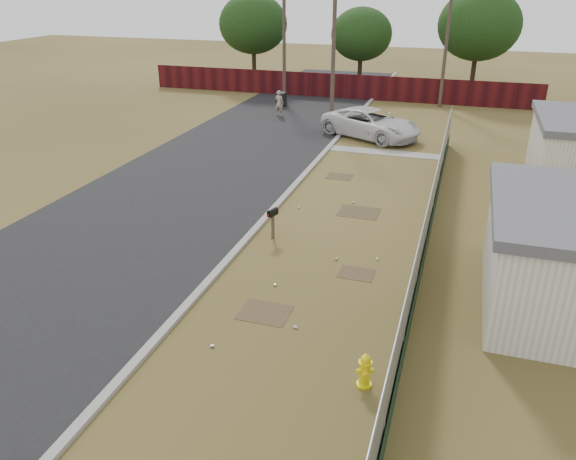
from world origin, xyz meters
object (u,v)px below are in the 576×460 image
(pedestrian, at_px, (279,103))
(trash_bin, at_px, (281,99))
(fire_hydrant, at_px, (365,371))
(mailbox, at_px, (273,215))
(pickup_truck, at_px, (371,123))

(pedestrian, bearing_deg, trash_bin, -63.36)
(fire_hydrant, xyz_separation_m, mailbox, (-4.58, 6.85, 0.49))
(mailbox, distance_m, pickup_truck, 14.69)
(mailbox, xyz_separation_m, pedestrian, (-5.90, 18.35, -0.07))
(mailbox, height_order, pickup_truck, pickup_truck)
(trash_bin, bearing_deg, pedestrian, -74.68)
(fire_hydrant, bearing_deg, pickup_truck, 99.63)
(pickup_truck, distance_m, trash_bin, 9.89)
(mailbox, height_order, trash_bin, mailbox)
(fire_hydrant, distance_m, pedestrian, 27.29)
(pedestrian, bearing_deg, mailbox, 119.14)
(pedestrian, bearing_deg, pickup_truck, 162.96)
(pedestrian, bearing_deg, fire_hydrant, 123.90)
(fire_hydrant, relative_size, pedestrian, 0.53)
(fire_hydrant, xyz_separation_m, pickup_truck, (-3.65, 21.51, 0.41))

